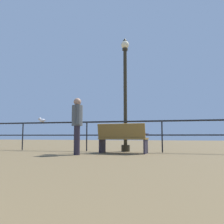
{
  "coord_description": "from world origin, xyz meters",
  "views": [
    {
      "loc": [
        1.67,
        1.86,
        0.52
      ],
      "look_at": [
        -0.24,
        8.99,
        1.27
      ],
      "focal_mm": 37.64,
      "sensor_mm": 36.0,
      "label": 1
    }
  ],
  "objects_px": {
    "bench_near_left": "(122,137)",
    "seagull_on_rail": "(42,120)",
    "lamppost_center": "(125,91)",
    "person_at_railing": "(77,122)"
  },
  "relations": [
    {
      "from": "bench_near_left",
      "to": "lamppost_center",
      "type": "distance_m",
      "value": 1.78
    },
    {
      "from": "bench_near_left",
      "to": "lamppost_center",
      "type": "xyz_separation_m",
      "value": [
        -0.08,
        0.85,
        1.56
      ]
    },
    {
      "from": "person_at_railing",
      "to": "seagull_on_rail",
      "type": "relative_size",
      "value": 4.25
    },
    {
      "from": "lamppost_center",
      "to": "seagull_on_rail",
      "type": "relative_size",
      "value": 10.56
    },
    {
      "from": "bench_near_left",
      "to": "seagull_on_rail",
      "type": "relative_size",
      "value": 4.03
    },
    {
      "from": "lamppost_center",
      "to": "seagull_on_rail",
      "type": "bearing_deg",
      "value": -177.08
    },
    {
      "from": "lamppost_center",
      "to": "person_at_railing",
      "type": "bearing_deg",
      "value": -121.68
    },
    {
      "from": "bench_near_left",
      "to": "seagull_on_rail",
      "type": "distance_m",
      "value": 3.31
    },
    {
      "from": "bench_near_left",
      "to": "lamppost_center",
      "type": "bearing_deg",
      "value": 95.33
    },
    {
      "from": "bench_near_left",
      "to": "lamppost_center",
      "type": "relative_size",
      "value": 0.38
    }
  ]
}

